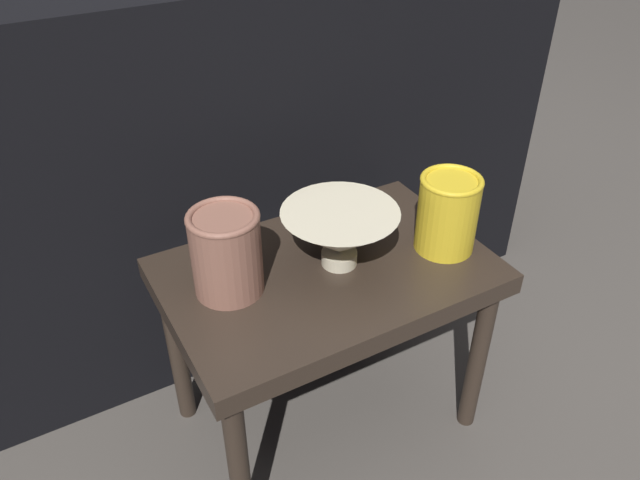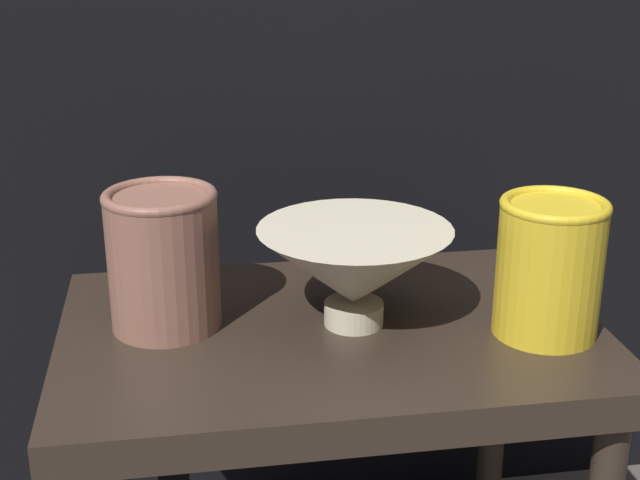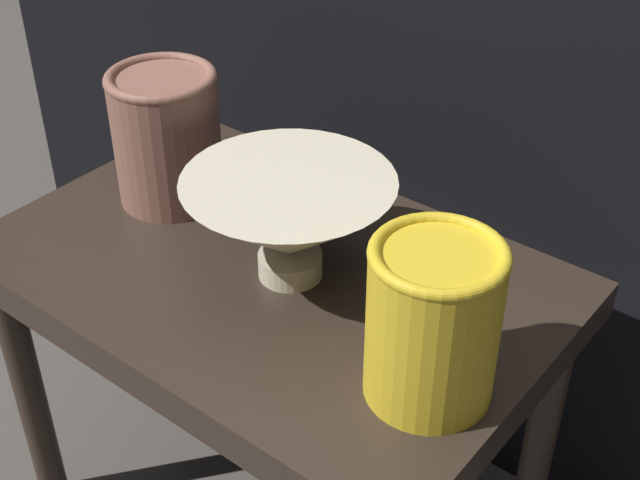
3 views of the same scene
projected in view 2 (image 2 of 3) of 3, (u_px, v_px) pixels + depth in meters
table at (331, 370)px, 0.99m from camera, size 0.59×0.39×0.41m
couch_backdrop at (278, 186)px, 1.43m from camera, size 1.52×0.50×0.84m
bowl at (354, 266)px, 0.96m from camera, size 0.21×0.21×0.11m
vase_textured_left at (163, 257)px, 0.95m from camera, size 0.12×0.12×0.15m
vase_colorful_right at (550, 265)px, 0.93m from camera, size 0.11×0.11×0.15m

